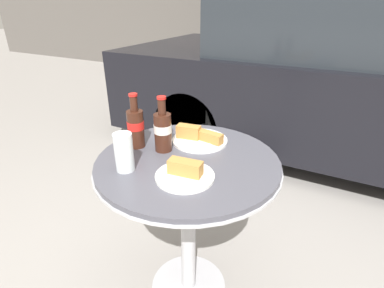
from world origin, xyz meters
TOP-DOWN VIEW (x-y plane):
  - ground_plane at (0.00, 0.00)m, footprint 30.00×30.00m
  - bistro_table at (0.00, 0.00)m, footprint 0.74×0.74m
  - cola_bottle_left at (-0.13, 0.02)m, footprint 0.07×0.07m
  - cola_bottle_right at (-0.25, 0.00)m, footprint 0.07×0.07m
  - drinking_glass at (-0.16, -0.18)m, footprint 0.07×0.07m
  - lunch_plate_near at (-0.03, 0.16)m, footprint 0.24×0.24m
  - lunch_plate_far at (0.06, -0.13)m, footprint 0.21×0.21m
  - parked_car at (0.65, 2.04)m, footprint 4.40×1.78m

SIDE VIEW (x-z plane):
  - ground_plane at x=0.00m, z-range 0.00..0.00m
  - bistro_table at x=0.00m, z-range 0.21..0.95m
  - parked_car at x=0.65m, z-range -0.05..1.37m
  - lunch_plate_far at x=0.06m, z-range 0.72..0.78m
  - lunch_plate_near at x=-0.03m, z-range 0.71..0.79m
  - drinking_glass at x=-0.16m, z-range 0.72..0.87m
  - cola_bottle_left at x=-0.13m, z-range 0.71..0.94m
  - cola_bottle_right at x=-0.25m, z-range 0.71..0.94m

